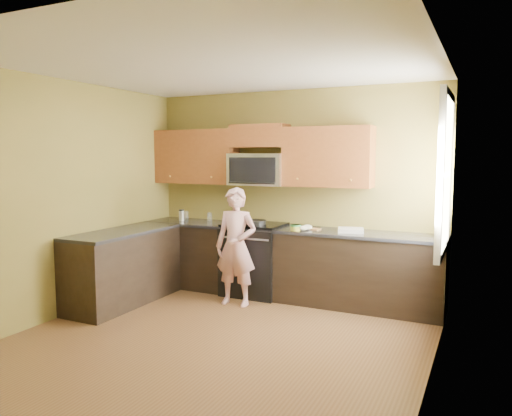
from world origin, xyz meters
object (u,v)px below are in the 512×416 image
Objects in this scene: butter_tub at (296,231)px; woman at (236,247)px; stove at (255,259)px; travel_mug at (182,221)px; microwave at (259,185)px; frying_pan at (256,224)px.

woman is at bearing -150.96° from butter_tub.
stove is 5.89× the size of travel_mug.
stove is at bearing 165.42° from butter_tub.
microwave is at bearing 155.56° from butter_tub.
woman is 9.02× the size of travel_mug.
butter_tub is at bearing 25.78° from woman.
woman reaches higher than stove.
microwave is 0.88m from butter_tub.
travel_mug is at bearing 174.70° from butter_tub.
microwave is 0.97m from woman.
woman is at bearing -24.52° from travel_mug.
butter_tub is at bearing -5.30° from travel_mug.
microwave is 1.62× the size of frying_pan.
woman is (-0.00, -0.65, -0.72)m from microwave.
travel_mug is at bearing -166.28° from frying_pan.
microwave reaches higher than woman.
microwave is at bearing 122.30° from frying_pan.
microwave reaches higher than travel_mug.
frying_pan is (0.05, -0.07, 0.47)m from stove.
stove is at bearing 86.58° from woman.
frying_pan is (0.05, 0.45, 0.22)m from woman.
microwave is 0.52× the size of woman.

